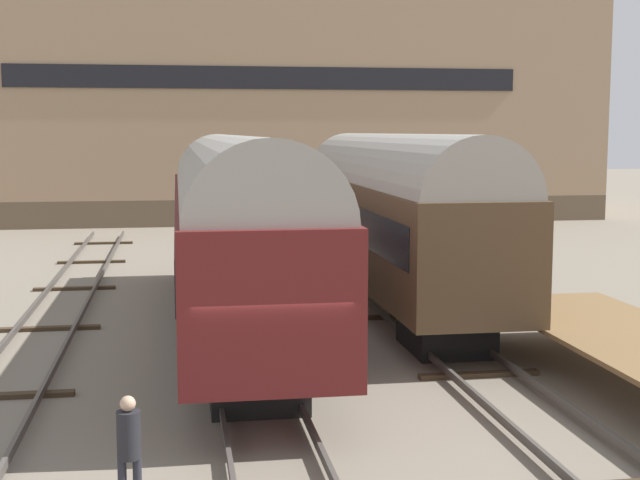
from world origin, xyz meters
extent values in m
plane|color=slate|center=(0.00, 0.00, 0.00)|extent=(200.00, 200.00, 0.00)
cube|color=#4C4742|center=(-4.06, 0.00, 0.18)|extent=(0.08, 60.00, 0.16)
cube|color=#3D2D1E|center=(-4.78, 3.00, 0.05)|extent=(2.60, 0.24, 0.10)
cube|color=#3D2D1E|center=(-4.78, 9.00, 0.05)|extent=(2.60, 0.24, 0.10)
cube|color=#3D2D1E|center=(-4.78, 15.00, 0.05)|extent=(2.60, 0.24, 0.10)
cube|color=#3D2D1E|center=(-4.78, 21.00, 0.05)|extent=(2.60, 0.24, 0.10)
cube|color=#3D2D1E|center=(-4.78, 27.00, 0.05)|extent=(2.60, 0.24, 0.10)
cube|color=#4C4742|center=(-0.72, 0.00, 0.18)|extent=(0.08, 60.00, 0.16)
cube|color=#4C4742|center=(0.72, 0.00, 0.18)|extent=(0.08, 60.00, 0.16)
cube|color=#3D2D1E|center=(0.00, 3.00, 0.05)|extent=(2.60, 0.24, 0.10)
cube|color=#3D2D1E|center=(0.00, 9.00, 0.05)|extent=(2.60, 0.24, 0.10)
cube|color=#3D2D1E|center=(0.00, 15.00, 0.05)|extent=(2.60, 0.24, 0.10)
cube|color=#3D2D1E|center=(0.00, 21.00, 0.05)|extent=(2.60, 0.24, 0.10)
cube|color=#3D2D1E|center=(0.00, 27.00, 0.05)|extent=(2.60, 0.24, 0.10)
cube|color=#4C4742|center=(4.06, 0.00, 0.18)|extent=(0.08, 60.00, 0.16)
cube|color=#4C4742|center=(5.50, 0.00, 0.18)|extent=(0.08, 60.00, 0.16)
cube|color=#3D2D1E|center=(4.78, 3.00, 0.05)|extent=(2.60, 0.24, 0.10)
cube|color=#3D2D1E|center=(4.78, 9.00, 0.05)|extent=(2.60, 0.24, 0.10)
cube|color=#3D2D1E|center=(4.78, 15.00, 0.05)|extent=(2.60, 0.24, 0.10)
cube|color=#3D2D1E|center=(4.78, 21.00, 0.05)|extent=(2.60, 0.24, 0.10)
cube|color=#3D2D1E|center=(4.78, 27.00, 0.05)|extent=(2.60, 0.24, 0.10)
cube|color=black|center=(0.00, 14.11, 0.50)|extent=(1.80, 2.40, 1.00)
cube|color=black|center=(0.00, 2.10, 0.50)|extent=(1.80, 2.40, 1.00)
cube|color=#5B1919|center=(0.00, 8.10, 2.32)|extent=(2.95, 18.47, 2.64)
cube|color=black|center=(0.00, 8.10, 2.64)|extent=(2.99, 17.00, 0.95)
cylinder|color=gray|center=(0.00, 8.10, 3.64)|extent=(2.80, 18.11, 2.80)
cube|color=black|center=(4.78, 15.26, 0.50)|extent=(1.80, 2.40, 1.00)
cube|color=black|center=(4.78, 5.41, 0.50)|extent=(1.80, 2.40, 1.00)
cube|color=#4C3823|center=(4.78, 10.34, 2.35)|extent=(2.89, 15.17, 2.69)
cube|color=black|center=(4.78, 10.34, 2.67)|extent=(2.93, 13.95, 0.97)
cylinder|color=gray|center=(4.78, 10.34, 3.69)|extent=(2.75, 14.86, 2.75)
cylinder|color=brown|center=(6.25, 6.58, 0.45)|extent=(0.20, 0.20, 0.90)
cylinder|color=brown|center=(9.12, 6.58, 0.45)|extent=(0.20, 0.20, 0.90)
cylinder|color=#232328|center=(-2.13, -2.72, 1.10)|extent=(0.32, 0.32, 0.65)
sphere|color=tan|center=(-2.13, -2.72, 1.53)|extent=(0.21, 0.21, 0.21)
cube|color=brown|center=(3.57, 40.72, 0.73)|extent=(39.33, 13.63, 1.45)
cube|color=#9E7F60|center=(3.57, 40.72, 7.99)|extent=(39.33, 13.63, 13.08)
cube|color=black|center=(3.57, 33.86, 7.99)|extent=(27.53, 0.10, 1.20)
camera|label=1|loc=(-1.43, -14.47, 5.13)|focal=50.00mm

